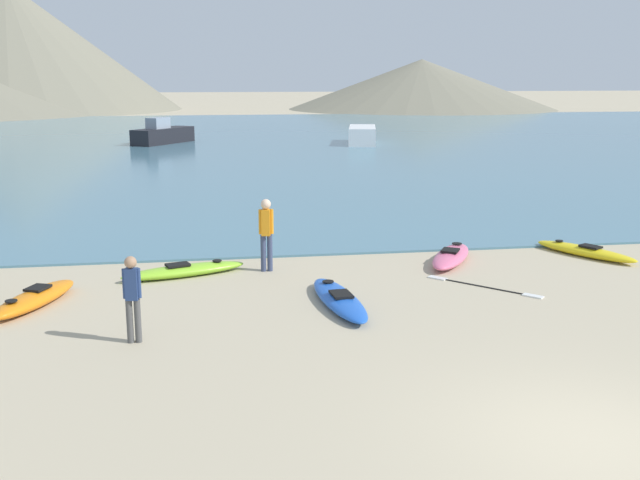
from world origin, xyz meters
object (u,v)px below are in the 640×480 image
Objects in this scene: moored_boat_0 at (362,135)px; moored_boat_2 at (163,134)px; kayak_on_sand_4 at (184,270)px; kayak_on_sand_2 at (339,299)px; kayak_on_sand_3 at (451,256)px; person_near_waterline at (266,230)px; kayak_on_sand_0 at (585,251)px; person_near_foreground at (132,294)px; loose_paddle at (483,287)px; kayak_on_sand_1 at (35,298)px.

moored_boat_2 reaches higher than moored_boat_0.
kayak_on_sand_4 is at bearing -86.81° from moored_boat_2.
moored_boat_0 is (8.30, 35.59, 0.50)m from kayak_on_sand_2.
person_near_waterline reaches higher than kayak_on_sand_3.
person_near_waterline reaches higher than kayak_on_sand_0.
kayak_on_sand_2 is 38.19m from moored_boat_2.
person_near_foreground reaches higher than moored_boat_0.
loose_paddle is (8.59, -37.02, -0.66)m from moored_boat_2.
kayak_on_sand_4 is 0.60× the size of moored_boat_2.
moored_boat_2 is (1.06, 36.89, 0.51)m from kayak_on_sand_1.
kayak_on_sand_1 is at bearing -157.44° from person_near_waterline.
kayak_on_sand_0 is 10.39m from kayak_on_sand_4.
moored_boat_2 is (-3.92, 34.82, -0.33)m from person_near_waterline.
kayak_on_sand_3 is at bearing 1.04° from person_near_waterline.
person_near_waterline is at bearing 22.56° from kayak_on_sand_1.
kayak_on_sand_2 is 4.36m from person_near_foreground.
kayak_on_sand_4 is (-6.67, -0.24, -0.03)m from kayak_on_sand_3.
person_near_waterline is 5.26m from loose_paddle.
kayak_on_sand_1 is 6.27m from kayak_on_sand_2.
kayak_on_sand_4 is (-3.20, 2.85, 0.00)m from kayak_on_sand_2.
kayak_on_sand_1 is 1.57× the size of person_near_waterline.
moored_boat_2 is at bearing 103.07° from loose_paddle.
kayak_on_sand_1 is at bearing -167.45° from kayak_on_sand_3.
person_near_waterline reaches higher than kayak_on_sand_1.
kayak_on_sand_0 is at bearing 1.19° from person_near_waterline.
moored_boat_0 is at bearing 81.56° from kayak_on_sand_3.
kayak_on_sand_1 is 9.91m from kayak_on_sand_3.
moored_boat_0 is at bearing 70.66° from kayak_on_sand_4.
kayak_on_sand_4 is 0.57× the size of moored_boat_0.
kayak_on_sand_2 is 4.29m from kayak_on_sand_4.
person_near_foreground is at bearing -48.71° from kayak_on_sand_1.
moored_boat_2 is at bearing 91.66° from person_near_foreground.
kayak_on_sand_1 is 5.46m from person_near_waterline.
kayak_on_sand_2 is at bearing -166.76° from loose_paddle.
kayak_on_sand_1 is 9.65m from loose_paddle.
person_near_foreground is at bearing -162.35° from loose_paddle.
kayak_on_sand_2 is 0.61× the size of moored_boat_0.
kayak_on_sand_2 is 1.18× the size of kayak_on_sand_3.
person_near_waterline reaches higher than moored_boat_0.
kayak_on_sand_0 is at bearing 1.39° from kayak_on_sand_3.
moored_boat_0 is 1.05× the size of moored_boat_2.
moored_boat_2 is at bearing 109.58° from kayak_on_sand_0.
moored_boat_2 is at bearing 170.53° from moored_boat_0.
kayak_on_sand_4 is 6.96m from loose_paddle.
person_near_foreground reaches higher than loose_paddle.
person_near_foreground is at bearing -157.01° from kayak_on_sand_0.
loose_paddle is at bearing -90.57° from kayak_on_sand_3.
loose_paddle is (4.67, -2.20, -1.00)m from person_near_waterline.
person_near_foreground reaches higher than kayak_on_sand_2.
kayak_on_sand_4 is at bearing -175.45° from person_near_waterline.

